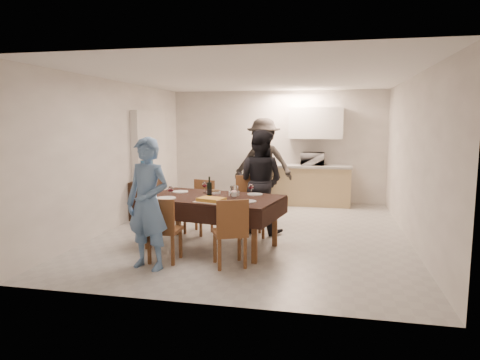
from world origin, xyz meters
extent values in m
cube|color=#A3A29E|center=(0.00, 0.00, 0.00)|extent=(5.00, 6.00, 0.02)
cube|color=white|center=(0.00, 0.00, 2.60)|extent=(5.00, 6.00, 0.02)
cube|color=silver|center=(0.00, 3.00, 1.30)|extent=(5.00, 0.02, 2.60)
cube|color=silver|center=(0.00, -3.00, 1.30)|extent=(5.00, 0.02, 2.60)
cube|color=silver|center=(-2.50, 0.00, 1.30)|extent=(0.02, 6.00, 2.60)
cube|color=silver|center=(2.50, 0.00, 1.30)|extent=(0.02, 6.00, 2.60)
cube|color=silver|center=(-2.42, 1.20, 1.05)|extent=(0.15, 1.40, 2.10)
cube|color=tan|center=(0.60, 2.68, 0.43)|extent=(2.20, 0.60, 0.86)
cube|color=#9A9A95|center=(0.60, 2.68, 0.89)|extent=(2.24, 0.64, 0.05)
cube|color=silver|center=(0.90, 2.82, 1.85)|extent=(1.20, 0.34, 0.70)
cube|color=black|center=(-0.47, -1.02, 0.75)|extent=(2.17, 1.51, 0.04)
cube|color=brown|center=(-0.47, -1.02, 0.37)|extent=(0.07, 0.07, 0.73)
cube|color=brown|center=(-0.92, -1.77, 0.43)|extent=(0.41, 0.41, 0.05)
cube|color=brown|center=(-0.92, -1.95, 0.67)|extent=(0.40, 0.05, 0.43)
cube|color=brown|center=(-0.02, -1.77, 0.44)|extent=(0.55, 0.55, 0.05)
cube|color=brown|center=(-0.02, -1.95, 0.69)|extent=(0.39, 0.21, 0.44)
cube|color=brown|center=(-0.92, -0.27, 0.43)|extent=(0.51, 0.51, 0.05)
cube|color=brown|center=(-0.92, -0.45, 0.68)|extent=(0.40, 0.16, 0.43)
cube|color=brown|center=(-0.02, -0.27, 0.48)|extent=(0.57, 0.57, 0.05)
cube|color=brown|center=(-0.02, -0.47, 0.75)|extent=(0.44, 0.18, 0.48)
cube|color=black|center=(-2.28, 0.70, 0.37)|extent=(0.40, 0.80, 0.74)
cylinder|color=teal|center=(-2.28, 0.70, 0.94)|extent=(0.27, 0.27, 0.40)
cylinder|color=white|center=(-0.12, -1.07, 0.87)|extent=(0.12, 0.12, 0.18)
cube|color=gold|center=(-0.37, -1.40, 0.80)|extent=(0.49, 0.42, 0.05)
cylinder|color=white|center=(-0.17, -0.84, 0.81)|extent=(0.16, 0.16, 0.06)
cylinder|color=white|center=(-0.52, -0.74, 0.79)|extent=(0.20, 0.20, 0.04)
cylinder|color=white|center=(-1.07, -1.32, 0.78)|extent=(0.28, 0.28, 0.02)
cylinder|color=white|center=(0.13, -1.32, 0.78)|extent=(0.24, 0.24, 0.01)
cylinder|color=white|center=(-1.07, -0.72, 0.78)|extent=(0.25, 0.25, 0.01)
cylinder|color=white|center=(0.13, -0.72, 0.78)|extent=(0.23, 0.23, 0.01)
imported|color=silver|center=(0.85, 2.68, 1.05)|extent=(0.52, 0.35, 0.29)
imported|color=#597FAD|center=(-1.02, -2.07, 0.85)|extent=(0.69, 0.54, 1.69)
imported|color=black|center=(0.08, 0.03, 0.87)|extent=(1.00, 0.87, 1.75)
imported|color=black|center=(-0.20, 2.23, 0.98)|extent=(1.27, 0.73, 1.96)
camera|label=1|loc=(1.23, -7.06, 1.88)|focal=32.00mm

